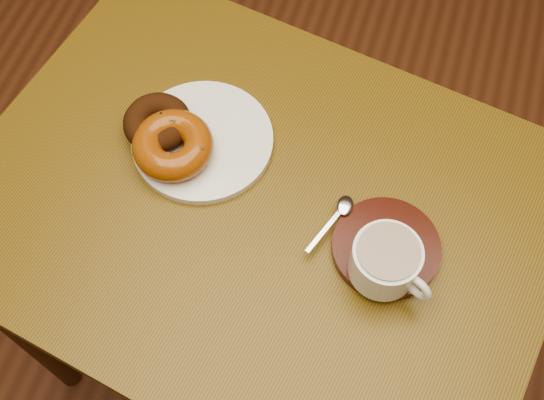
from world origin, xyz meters
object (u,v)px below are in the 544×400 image
(cafe_table, at_px, (260,239))
(donut_plate, at_px, (203,140))
(saucer, at_px, (386,248))
(coffee_cup, at_px, (386,261))

(cafe_table, relative_size, donut_plate, 4.49)
(saucer, height_order, coffee_cup, coffee_cup)
(donut_plate, bearing_deg, coffee_cup, -22.87)
(donut_plate, xyz_separation_m, saucer, (0.29, -0.09, 0.00))
(donut_plate, distance_m, coffee_cup, 0.32)
(coffee_cup, bearing_deg, donut_plate, -175.09)
(cafe_table, height_order, coffee_cup, coffee_cup)
(saucer, bearing_deg, coffee_cup, -85.41)
(cafe_table, xyz_separation_m, saucer, (0.19, -0.02, 0.13))
(cafe_table, xyz_separation_m, coffee_cup, (0.19, -0.05, 0.17))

